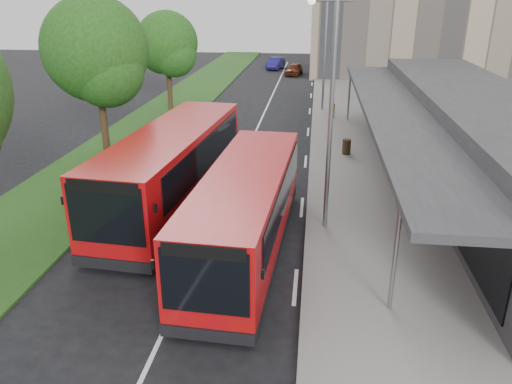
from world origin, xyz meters
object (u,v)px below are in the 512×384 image
bollard (333,111)px  tree_far (167,47)px  lamp_post_near (329,103)px  lamp_post_far (324,45)px  bus_main (246,212)px  bus_second (173,169)px  car_far (276,63)px  litter_bin (346,147)px  car_near (294,69)px  tree_mid (97,56)px

bollard → tree_far: bearing=172.1°
lamp_post_near → lamp_post_far: bearing=90.0°
bus_main → bollard: 19.69m
bus_second → car_far: 40.26m
litter_bin → car_near: bearing=98.3°
bus_second → bollard: bus_second is taller
litter_bin → car_far: size_ratio=0.20×
car_near → car_far: car_far is taller
tree_far → car_near: size_ratio=1.95×
lamp_post_far → car_near: 18.06m
litter_bin → car_far: car_far is taller
lamp_post_far → bus_main: size_ratio=0.78×
litter_bin → bollard: bearing=93.3°
bollard → car_near: (-3.65, 19.97, -0.02)m
lamp_post_far → car_near: lamp_post_far is taller
tree_far → bus_second: 18.54m
lamp_post_near → tree_mid: bearing=147.6°
lamp_post_near → car_near: 37.69m
tree_far → bus_main: 22.92m
bus_main → car_near: 39.36m
bollard → litter_bin: bearing=-86.7°
car_far → tree_mid: bearing=-90.1°
lamp_post_far → litter_bin: (1.30, -10.91, -4.17)m
tree_far → litter_bin: (12.43, -9.96, -4.03)m
tree_far → bollard: bearing=-7.9°
lamp_post_far → car_near: size_ratio=2.20×
lamp_post_near → bollard: (0.83, 17.39, -4.08)m
tree_mid → tree_far: (0.00, 12.00, -0.71)m
lamp_post_near → bollard: bearing=87.3°
bus_main → bus_second: bearing=137.6°
bus_second → litter_bin: size_ratio=14.25×
tree_mid → bus_main: tree_mid is taller
tree_mid → tree_far: tree_mid is taller
tree_far → lamp_post_near: lamp_post_near is taller
lamp_post_near → car_near: (-2.82, 37.36, -4.10)m
tree_mid → tree_far: size_ratio=1.15×
lamp_post_near → bollard: lamp_post_near is taller
tree_far → lamp_post_near: size_ratio=0.89×
lamp_post_near → tree_far: bearing=120.3°
bus_main → bus_second: 4.86m
car_far → bus_main: bearing=-76.9°
lamp_post_far → car_far: bearing=103.3°
tree_mid → car_far: 35.48m
lamp_post_near → bus_main: (-2.58, -1.98, -3.25)m
bollard → car_far: car_far is taller
bus_main → litter_bin: size_ratio=12.81×
car_near → car_far: size_ratio=0.92×
bus_main → car_near: bearing=93.4°
bus_second → car_near: size_ratio=3.14×
bus_second → bollard: bearing=71.6°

